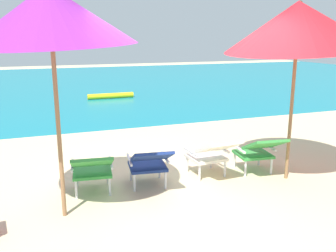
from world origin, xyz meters
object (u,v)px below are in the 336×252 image
(lounge_chair_far_right, at_px, (258,150))
(beach_umbrella_right, at_px, (298,26))
(lounge_chair_near_right, at_px, (212,153))
(lounge_chair_near_left, at_px, (149,162))
(beach_umbrella_left, at_px, (50,16))
(swim_buoy, at_px, (111,96))
(lounge_chair_far_left, at_px, (92,168))

(lounge_chair_far_right, distance_m, beach_umbrella_right, 1.90)
(lounge_chair_near_right, relative_size, beach_umbrella_right, 0.34)
(lounge_chair_near_left, height_order, beach_umbrella_left, beach_umbrella_left)
(swim_buoy, xyz_separation_m, beach_umbrella_right, (1.02, -8.25, 2.16))
(swim_buoy, relative_size, beach_umbrella_right, 0.60)
(swim_buoy, distance_m, lounge_chair_near_right, 7.87)
(beach_umbrella_right, bearing_deg, lounge_chair_near_right, 160.03)
(lounge_chair_far_left, xyz_separation_m, beach_umbrella_right, (2.87, -0.36, 1.85))
(lounge_chair_far_left, height_order, beach_umbrella_right, beach_umbrella_right)
(lounge_chair_near_left, bearing_deg, lounge_chair_far_right, -1.45)
(lounge_chair_far_right, bearing_deg, lounge_chair_near_left, 178.55)
(lounge_chair_near_right, height_order, beach_umbrella_left, beach_umbrella_left)
(lounge_chair_near_left, bearing_deg, beach_umbrella_right, -8.86)
(lounge_chair_far_right, height_order, beach_umbrella_left, beach_umbrella_left)
(beach_umbrella_left, height_order, beach_umbrella_right, beach_umbrella_left)
(swim_buoy, bearing_deg, lounge_chair_near_left, -97.64)
(swim_buoy, distance_m, beach_umbrella_right, 8.59)
(lounge_chair_near_left, xyz_separation_m, beach_umbrella_right, (2.08, -0.32, 1.85))
(swim_buoy, bearing_deg, lounge_chair_far_left, -103.21)
(swim_buoy, xyz_separation_m, lounge_chair_near_right, (-0.06, -7.86, 0.31))
(swim_buoy, height_order, lounge_chair_near_left, lounge_chair_near_left)
(lounge_chair_near_right, bearing_deg, beach_umbrella_left, -168.11)
(swim_buoy, distance_m, lounge_chair_far_left, 8.11)
(lounge_chair_near_right, bearing_deg, swim_buoy, 89.56)
(lounge_chair_far_left, relative_size, lounge_chair_far_right, 1.00)
(lounge_chair_near_left, relative_size, lounge_chair_far_right, 1.01)
(lounge_chair_near_right, bearing_deg, beach_umbrella_right, -19.97)
(lounge_chair_near_left, relative_size, beach_umbrella_right, 0.35)
(lounge_chair_far_left, bearing_deg, lounge_chair_near_right, 0.92)
(lounge_chair_far_left, relative_size, beach_umbrella_left, 0.35)
(lounge_chair_far_left, distance_m, lounge_chair_far_right, 2.54)
(lounge_chair_far_right, bearing_deg, beach_umbrella_right, -40.25)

